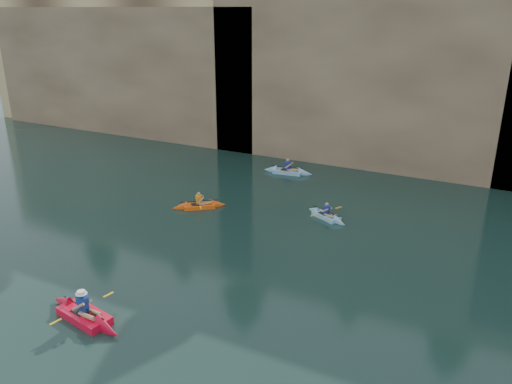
% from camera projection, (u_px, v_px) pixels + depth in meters
% --- Properties ---
extents(ground, '(160.00, 160.00, 0.00)m').
position_uv_depth(ground, '(132.00, 348.00, 15.71)').
color(ground, black).
rests_on(ground, ground).
extents(cliff, '(70.00, 16.00, 12.00)m').
position_uv_depth(cliff, '(384.00, 64.00, 38.62)').
color(cliff, tan).
rests_on(cliff, ground).
extents(cliff_slab_west, '(26.00, 2.40, 10.56)m').
position_uv_depth(cliff_slab_west, '(120.00, 70.00, 41.33)').
color(cliff_slab_west, '#A28462').
rests_on(cliff_slab_west, ground).
extents(cliff_slab_center, '(24.00, 2.40, 11.40)m').
position_uv_depth(cliff_slab_center, '(386.00, 81.00, 31.70)').
color(cliff_slab_center, '#A28462').
rests_on(cliff_slab_center, ground).
extents(sea_cave_west, '(4.50, 1.00, 4.00)m').
position_uv_depth(sea_cave_west, '(137.00, 112.00, 41.06)').
color(sea_cave_west, black).
rests_on(sea_cave_west, ground).
extents(sea_cave_center, '(3.50, 1.00, 3.20)m').
position_uv_depth(sea_cave_center, '(293.00, 136.00, 35.16)').
color(sea_cave_center, black).
rests_on(sea_cave_center, ground).
extents(main_kayaker, '(3.78, 2.46, 1.37)m').
position_uv_depth(main_kayaker, '(84.00, 315.00, 17.12)').
color(main_kayaker, red).
rests_on(main_kayaker, ground).
extents(kayaker_orange, '(2.69, 2.34, 1.10)m').
position_uv_depth(kayaker_orange, '(199.00, 205.00, 26.71)').
color(kayaker_orange, '#FF5A10').
rests_on(kayaker_orange, ground).
extents(kayaker_ltblue_near, '(2.68, 1.92, 1.05)m').
position_uv_depth(kayaker_ltblue_near, '(326.00, 216.00, 25.42)').
color(kayaker_ltblue_near, '#85BFDF').
rests_on(kayaker_ltblue_near, ground).
extents(kayaker_ltblue_mid, '(3.31, 2.42, 1.24)m').
position_uv_depth(kayaker_ltblue_mid, '(288.00, 171.00, 32.28)').
color(kayaker_ltblue_mid, '#84BBDE').
rests_on(kayaker_ltblue_mid, ground).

